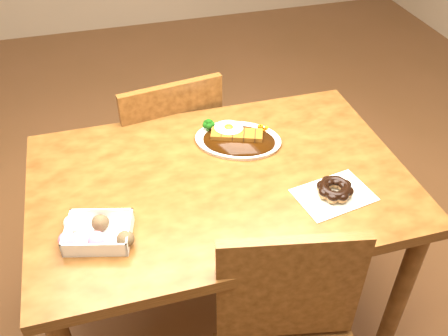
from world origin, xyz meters
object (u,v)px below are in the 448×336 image
object	(u,v)px
katsu_curry_plate	(237,138)
chair_far	(167,151)
donut_box	(97,232)
table	(220,200)
pon_de_ring	(335,190)

from	to	relation	value
katsu_curry_plate	chair_far	bearing A→B (deg)	118.90
katsu_curry_plate	donut_box	world-z (taller)	katsu_curry_plate
table	pon_de_ring	xyz separation A→B (m)	(0.31, -0.18, 0.12)
table	katsu_curry_plate	world-z (taller)	katsu_curry_plate
chair_far	pon_de_ring	world-z (taller)	chair_far
katsu_curry_plate	pon_de_ring	world-z (taller)	katsu_curry_plate
table	pon_de_ring	bearing A→B (deg)	-29.36
chair_far	katsu_curry_plate	bearing A→B (deg)	110.40
katsu_curry_plate	donut_box	bearing A→B (deg)	-146.60
table	katsu_curry_plate	bearing A→B (deg)	58.04
chair_far	pon_de_ring	bearing A→B (deg)	111.19
table	katsu_curry_plate	distance (m)	0.23
table	chair_far	xyz separation A→B (m)	(-0.09, 0.54, -0.17)
chair_far	donut_box	world-z (taller)	chair_far
chair_far	pon_de_ring	size ratio (longest dim) A/B	3.44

